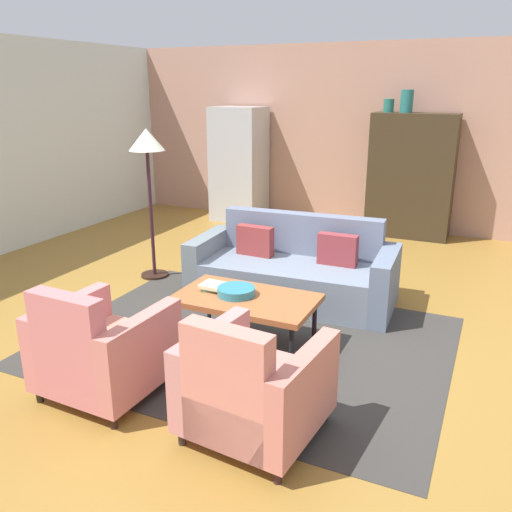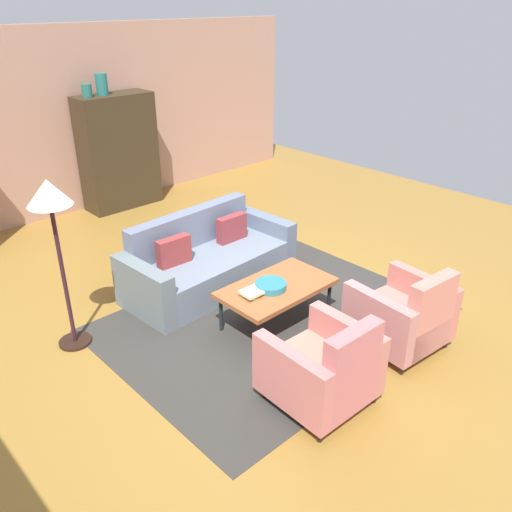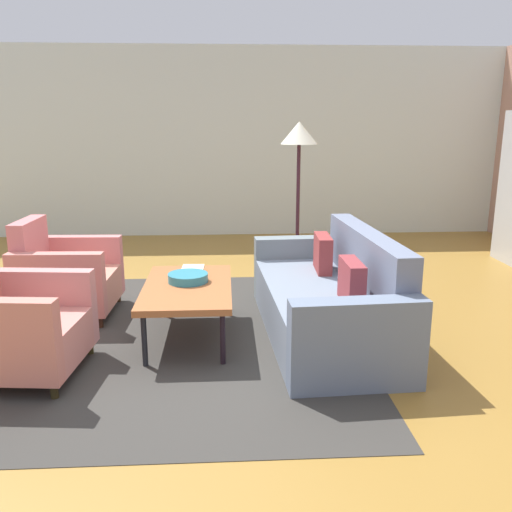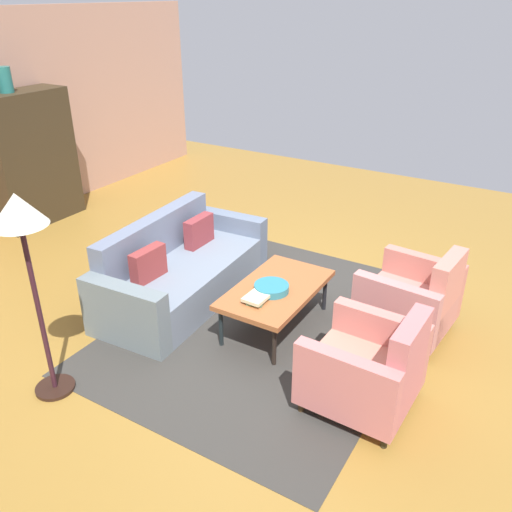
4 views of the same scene
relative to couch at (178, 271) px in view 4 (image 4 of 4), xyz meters
The scene contains 11 objects.
ground_plane 0.99m from the couch, 80.91° to the right, with size 10.39×10.39×0.00m, color olive.
area_rug 1.17m from the couch, 89.76° to the right, with size 3.40×2.60×0.01m, color #373632.
couch is the anchor object (origin of this frame).
coffee_table 1.19m from the couch, 89.77° to the right, with size 1.20×0.70×0.44m.
armchair_left 2.43m from the couch, 104.25° to the right, with size 0.83×0.83×0.88m.
armchair_right 2.43m from the couch, 75.72° to the right, with size 0.87×0.87×0.88m.
fruit_bowl 1.20m from the couch, 94.15° to the right, with size 0.33×0.33×0.07m, color teal.
book_stack 1.21m from the couch, 104.53° to the right, with size 0.27×0.20×0.06m.
cabinet 3.18m from the couch, 77.66° to the left, with size 1.20×0.51×1.80m.
vase_round 3.51m from the couch, 80.37° to the left, with size 0.18×0.18×0.32m, color #246D67.
floor_lamp 2.09m from the couch, behind, with size 0.40×0.40×1.72m.
Camera 4 is at (-4.01, -2.34, 2.97)m, focal length 37.41 mm.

